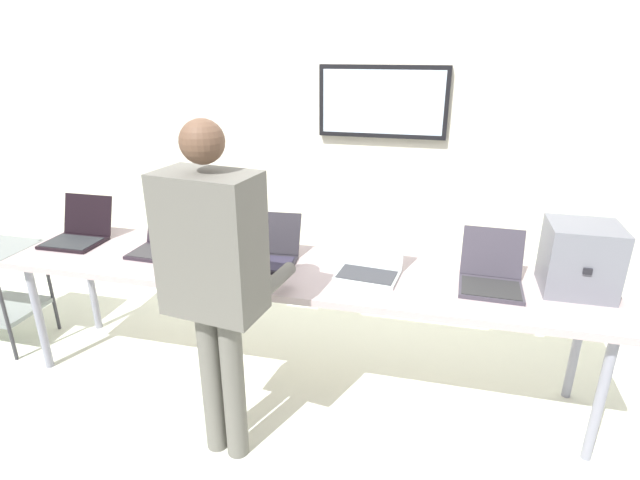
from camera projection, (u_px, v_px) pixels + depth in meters
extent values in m
cube|color=silver|center=(297.00, 383.00, 3.14)|extent=(8.00, 8.00, 0.04)
cube|color=silver|center=(337.00, 143.00, 3.69)|extent=(8.00, 0.06, 2.57)
cube|color=black|center=(383.00, 102.00, 3.45)|extent=(0.89, 0.05, 0.49)
cube|color=silver|center=(382.00, 102.00, 3.44)|extent=(0.83, 0.02, 0.43)
cube|color=#B6A2A3|center=(294.00, 271.00, 2.86)|extent=(3.42, 0.70, 0.04)
cylinder|color=gray|center=(39.00, 317.00, 3.14)|extent=(0.05, 0.05, 0.74)
cylinder|color=gray|center=(600.00, 399.00, 2.41)|extent=(0.05, 0.05, 0.74)
cylinder|color=gray|center=(91.00, 283.00, 3.59)|extent=(0.05, 0.05, 0.74)
cylinder|color=gray|center=(577.00, 343.00, 2.87)|extent=(0.05, 0.05, 0.74)
cube|color=slate|center=(580.00, 258.00, 2.53)|extent=(0.34, 0.31, 0.36)
cube|color=black|center=(588.00, 271.00, 2.39)|extent=(0.04, 0.01, 0.03)
cube|color=black|center=(74.00, 243.00, 3.19)|extent=(0.35, 0.27, 0.02)
cube|color=#2B2F31|center=(72.00, 242.00, 3.17)|extent=(0.32, 0.22, 0.00)
cube|color=black|center=(88.00, 214.00, 3.30)|extent=(0.35, 0.09, 0.25)
cube|color=navy|center=(88.00, 214.00, 3.30)|extent=(0.32, 0.08, 0.23)
cube|color=#271F28|center=(161.00, 253.00, 3.03)|extent=(0.37, 0.26, 0.02)
cube|color=#333234|center=(160.00, 252.00, 3.01)|extent=(0.34, 0.21, 0.00)
cube|color=#271F28|center=(174.00, 225.00, 3.13)|extent=(0.36, 0.11, 0.23)
cube|color=#2A5932|center=(174.00, 225.00, 3.14)|extent=(0.33, 0.09, 0.21)
cube|color=black|center=(263.00, 263.00, 2.89)|extent=(0.38, 0.28, 0.02)
cube|color=#2A2738|center=(263.00, 262.00, 2.87)|extent=(0.35, 0.23, 0.00)
cube|color=black|center=(271.00, 233.00, 3.01)|extent=(0.37, 0.15, 0.23)
cube|color=#B8D8F3|center=(271.00, 233.00, 3.02)|extent=(0.34, 0.13, 0.20)
cube|color=#A9B3B2|center=(367.00, 275.00, 2.74)|extent=(0.36, 0.27, 0.02)
cube|color=#33353A|center=(367.00, 274.00, 2.72)|extent=(0.32, 0.21, 0.00)
cube|color=#A9B3B2|center=(375.00, 246.00, 2.83)|extent=(0.34, 0.12, 0.22)
cube|color=navy|center=(375.00, 246.00, 2.83)|extent=(0.31, 0.10, 0.19)
cube|color=#3B3741|center=(490.00, 289.00, 2.59)|extent=(0.33, 0.28, 0.02)
cube|color=#2B2B2B|center=(491.00, 288.00, 2.57)|extent=(0.30, 0.23, 0.00)
cube|color=#3B3741|center=(492.00, 252.00, 2.70)|extent=(0.32, 0.11, 0.25)
cube|color=#22602F|center=(492.00, 252.00, 2.70)|extent=(0.29, 0.09, 0.22)
cylinder|color=#64635B|center=(212.00, 380.00, 2.48)|extent=(0.12, 0.12, 0.82)
cylinder|color=#64635B|center=(234.00, 386.00, 2.44)|extent=(0.12, 0.12, 0.82)
cube|color=#64635B|center=(211.00, 245.00, 2.19)|extent=(0.47, 0.32, 0.65)
sphere|color=brown|center=(202.00, 142.00, 2.03)|extent=(0.19, 0.19, 0.19)
cylinder|color=#64635B|center=(219.00, 270.00, 2.60)|extent=(0.11, 0.33, 0.07)
cylinder|color=#64635B|center=(276.00, 280.00, 2.49)|extent=(0.11, 0.33, 0.07)
cube|color=white|center=(197.00, 270.00, 2.82)|extent=(0.28, 0.34, 0.00)
cube|color=gray|center=(1.00, 308.00, 3.50)|extent=(0.53, 0.42, 0.03)
cylinder|color=#333338|center=(5.00, 313.00, 3.22)|extent=(0.02, 0.02, 0.71)
cylinder|color=#333338|center=(50.00, 286.00, 3.58)|extent=(0.02, 0.02, 0.71)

